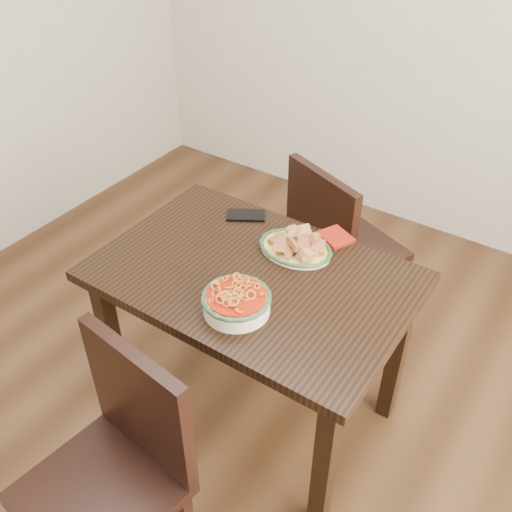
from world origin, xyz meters
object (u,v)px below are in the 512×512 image
Objects in this scene: chair_far at (336,243)px; dining_table at (253,295)px; chair_near at (119,461)px; fish_plate at (296,241)px; noodle_bowl at (236,300)px; smartphone at (246,215)px.

dining_table is at bearing 109.88° from chair_far.
chair_far reaches higher than dining_table.
chair_near reaches higher than fish_plate.
noodle_bowl is at bearing 114.98° from chair_far.
chair_far is (0.02, 0.63, -0.14)m from dining_table.
dining_table is 1.24× the size of chair_near.
chair_near is 1.04m from smartphone.
chair_near is at bearing -94.03° from fish_plate.
chair_near reaches higher than smartphone.
smartphone reaches higher than dining_table.
noodle_bowl reaches higher than dining_table.
noodle_bowl is (0.07, 0.52, 0.29)m from chair_near.
fish_plate is at bearing 116.65° from chair_far.
smartphone is at bearing 121.78° from noodle_bowl.
fish_plate reaches higher than dining_table.
noodle_bowl is 0.55m from smartphone.
chair_near is 0.95m from fish_plate.
dining_table is 1.24× the size of chair_far.
chair_far and chair_near have the same top height.
noodle_bowl is 1.50× the size of smartphone.
noodle_bowl is at bearing -88.94° from fish_plate.
smartphone is at bearing 162.96° from fish_plate.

